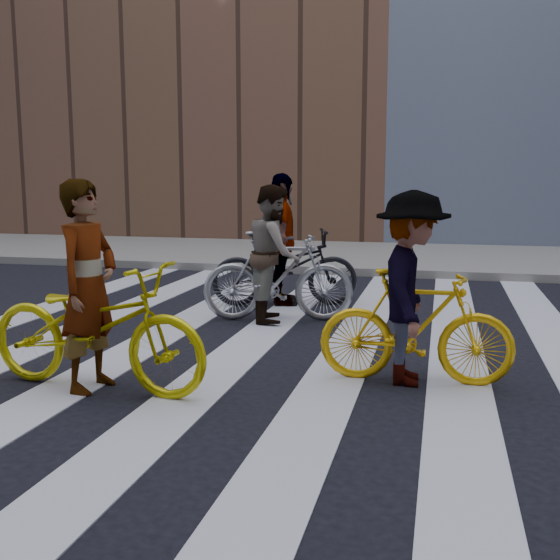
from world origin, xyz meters
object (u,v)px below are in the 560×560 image
at_px(bike_silver_mid, 278,276).
at_px(rider_right, 411,288).
at_px(rider_left, 88,286).
at_px(rider_rear, 281,240).
at_px(bike_yellow_left, 95,326).
at_px(bike_dark_rear, 285,268).
at_px(rider_mid, 274,253).
at_px(bike_yellow_right, 416,327).

height_order(bike_silver_mid, rider_right, rider_right).
distance_m(rider_left, rider_rear, 4.10).
xyz_separation_m(bike_yellow_left, bike_dark_rear, (0.69, 4.04, -0.01)).
height_order(rider_left, rider_right, rider_left).
distance_m(bike_yellow_left, rider_mid, 3.15).
bearing_deg(bike_yellow_left, rider_rear, -2.65).
xyz_separation_m(bike_yellow_right, rider_right, (-0.05, 0.00, 0.34)).
relative_size(bike_silver_mid, bike_dark_rear, 0.92).
bearing_deg(bike_silver_mid, bike_dark_rear, -3.31).
relative_size(bike_silver_mid, rider_right, 1.12).
relative_size(bike_silver_mid, rider_mid, 1.11).
bearing_deg(rider_left, bike_yellow_right, -66.30).
xyz_separation_m(bike_yellow_left, rider_right, (2.59, 0.84, 0.30)).
bearing_deg(rider_rear, bike_dark_rear, -107.52).
bearing_deg(rider_right, bike_silver_mid, 37.12).
xyz_separation_m(rider_mid, rider_right, (1.80, -2.19, -0.01)).
bearing_deg(bike_dark_rear, rider_left, 152.14).
bearing_deg(rider_left, rider_rear, -3.34).
bearing_deg(bike_yellow_right, rider_left, 105.84).
xyz_separation_m(bike_yellow_right, rider_rear, (-2.01, 3.20, 0.43)).
relative_size(bike_yellow_right, rider_left, 0.94).
height_order(rider_mid, rider_right, rider_mid).
height_order(rider_right, rider_rear, rider_rear).
bearing_deg(bike_yellow_right, rider_mid, 38.68).
xyz_separation_m(rider_mid, rider_rear, (-0.15, 1.01, 0.07)).
bearing_deg(rider_left, bike_silver_mid, -10.07).
bearing_deg(rider_rear, rider_right, -166.07).
distance_m(bike_silver_mid, rider_rear, 1.09).
relative_size(bike_yellow_left, rider_left, 1.17).
xyz_separation_m(rider_left, rider_right, (2.64, 0.84, -0.05)).
bearing_deg(rider_rear, bike_yellow_right, -165.42).
height_order(bike_yellow_left, rider_right, rider_right).
bearing_deg(bike_silver_mid, bike_yellow_right, -152.54).
height_order(bike_dark_rear, rider_rear, rider_rear).
bearing_deg(rider_mid, rider_left, 152.49).
relative_size(bike_silver_mid, rider_rear, 1.02).
relative_size(bike_silver_mid, bike_yellow_right, 1.12).
height_order(bike_silver_mid, rider_mid, rider_mid).
height_order(bike_yellow_left, bike_dark_rear, bike_yellow_left).
xyz_separation_m(rider_left, rider_rear, (0.69, 4.04, 0.04)).
bearing_deg(rider_left, rider_mid, -9.19).
height_order(bike_dark_rear, rider_right, rider_right).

